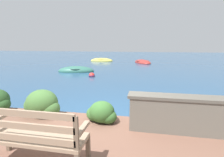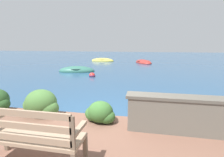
# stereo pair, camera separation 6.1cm
# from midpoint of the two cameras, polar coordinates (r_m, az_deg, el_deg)

# --- Properties ---
(ground_plane) EXTENTS (80.00, 80.00, 0.00)m
(ground_plane) POSITION_cam_midpoint_polar(r_m,az_deg,el_deg) (4.63, -4.50, -14.08)
(ground_plane) COLOR navy
(park_bench) EXTENTS (1.46, 0.48, 0.93)m
(park_bench) POSITION_cam_midpoint_polar(r_m,az_deg,el_deg) (2.83, -24.59, -16.62)
(park_bench) COLOR brown
(park_bench) RESTS_ON patio_terrace
(stone_wall) EXTENTS (1.96, 0.39, 0.75)m
(stone_wall) POSITION_cam_midpoint_polar(r_m,az_deg,el_deg) (3.79, 19.96, -10.75)
(stone_wall) COLOR #666056
(stone_wall) RESTS_ON patio_terrace
(hedge_clump_left) EXTENTS (0.97, 0.70, 0.66)m
(hedge_clump_left) POSITION_cam_midpoint_polar(r_m,az_deg,el_deg) (4.70, -22.30, -7.85)
(hedge_clump_left) COLOR #426B33
(hedge_clump_left) RESTS_ON patio_terrace
(hedge_clump_centre) EXTENTS (0.72, 0.52, 0.49)m
(hedge_clump_centre) POSITION_cam_midpoint_polar(r_m,az_deg,el_deg) (4.05, -3.90, -11.20)
(hedge_clump_centre) COLOR #38662D
(hedge_clump_centre) RESTS_ON patio_terrace
(hedge_clump_right) EXTENTS (0.78, 0.56, 0.53)m
(hedge_clump_right) POSITION_cam_midpoint_polar(r_m,az_deg,el_deg) (4.11, 17.00, -11.10)
(hedge_clump_right) COLOR #284C23
(hedge_clump_right) RESTS_ON patio_terrace
(rowboat_nearest) EXTENTS (2.72, 1.64, 0.71)m
(rowboat_nearest) POSITION_cam_midpoint_polar(r_m,az_deg,el_deg) (12.82, -11.74, 2.44)
(rowboat_nearest) COLOR #336B5B
(rowboat_nearest) RESTS_ON ground_plane
(rowboat_mid) EXTENTS (2.35, 3.11, 0.62)m
(rowboat_mid) POSITION_cam_midpoint_polar(r_m,az_deg,el_deg) (18.61, 9.88, 5.18)
(rowboat_mid) COLOR #9E2D28
(rowboat_mid) RESTS_ON ground_plane
(rowboat_far) EXTENTS (2.59, 1.24, 0.65)m
(rowboat_far) POSITION_cam_midpoint_polar(r_m,az_deg,el_deg) (20.27, -3.48, 5.82)
(rowboat_far) COLOR #DBC64C
(rowboat_far) RESTS_ON ground_plane
(mooring_buoy) EXTENTS (0.41, 0.41, 0.37)m
(mooring_buoy) POSITION_cam_midpoint_polar(r_m,az_deg,el_deg) (10.76, -6.79, 0.95)
(mooring_buoy) COLOR red
(mooring_buoy) RESTS_ON ground_plane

